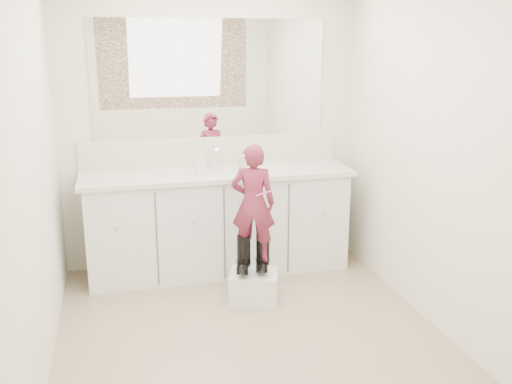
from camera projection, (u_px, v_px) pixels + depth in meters
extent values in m
plane|color=#8B745B|center=(252.00, 337.00, 3.90)|extent=(3.00, 3.00, 0.00)
plane|color=beige|center=(211.00, 130.00, 4.99)|extent=(2.60, 0.00, 2.60)
plane|color=beige|center=(343.00, 248.00, 2.18)|extent=(2.60, 0.00, 2.60)
plane|color=beige|center=(32.00, 178.00, 3.28)|extent=(0.00, 3.00, 3.00)
plane|color=beige|center=(436.00, 156.00, 3.89)|extent=(0.00, 3.00, 3.00)
cube|color=silver|center=(218.00, 223.00, 4.94)|extent=(2.20, 0.55, 0.85)
cube|color=beige|center=(218.00, 174.00, 4.81)|extent=(2.28, 0.58, 0.04)
cube|color=beige|center=(212.00, 151.00, 5.03)|extent=(2.28, 0.03, 0.25)
cube|color=white|center=(210.00, 79.00, 4.87)|extent=(2.00, 0.02, 1.00)
cube|color=#472819|center=(347.00, 131.00, 2.07)|extent=(2.00, 0.01, 1.20)
cylinder|color=silver|center=(214.00, 162.00, 4.94)|extent=(0.08, 0.08, 0.10)
imported|color=beige|center=(243.00, 163.00, 4.87)|extent=(0.14, 0.14, 0.10)
imported|color=silver|center=(201.00, 163.00, 4.69)|extent=(0.09, 0.10, 0.18)
cube|color=silver|center=(254.00, 287.00, 4.41)|extent=(0.44, 0.40, 0.23)
imported|color=#B33754|center=(253.00, 203.00, 4.26)|extent=(0.38, 0.31, 0.90)
cylinder|color=#E85AB1|center=(265.00, 193.00, 4.17)|extent=(0.13, 0.05, 0.06)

